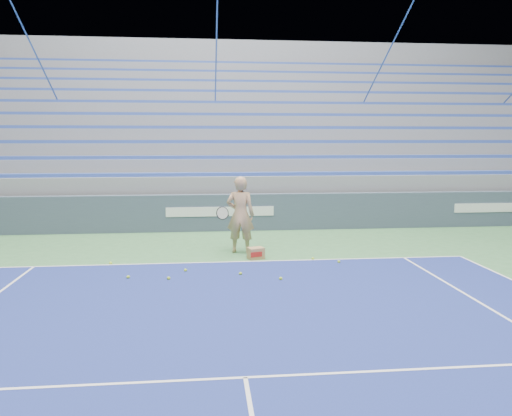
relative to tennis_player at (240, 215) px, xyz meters
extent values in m
cube|color=white|center=(-0.40, -0.97, -0.91)|extent=(10.97, 0.05, 0.00)
cube|color=white|center=(-0.40, -6.45, -0.91)|extent=(8.23, 0.05, 0.00)
cube|color=#3D4A5C|center=(-0.40, 3.03, -0.38)|extent=(30.00, 0.30, 1.10)
cube|color=white|center=(-0.40, 2.87, -0.33)|extent=(3.20, 0.02, 0.28)
cube|color=white|center=(8.60, 2.87, -0.33)|extent=(3.40, 0.02, 0.28)
cube|color=gray|center=(-0.40, 7.58, -0.38)|extent=(30.00, 8.50, 1.10)
cube|color=gray|center=(-0.40, 7.58, 0.42)|extent=(30.00, 8.50, 0.50)
cube|color=#304DAF|center=(-0.40, 3.71, 0.73)|extent=(29.60, 0.42, 0.11)
cube|color=gray|center=(-0.40, 8.01, 0.92)|extent=(30.00, 7.65, 0.50)
cube|color=#304DAF|center=(-0.40, 4.56, 1.23)|extent=(29.60, 0.42, 0.11)
cube|color=gray|center=(-0.40, 8.43, 1.42)|extent=(30.00, 6.80, 0.50)
cube|color=#304DAF|center=(-0.40, 5.41, 1.73)|extent=(29.60, 0.42, 0.11)
cube|color=gray|center=(-0.40, 8.86, 1.92)|extent=(30.00, 5.95, 0.50)
cube|color=#304DAF|center=(-0.40, 6.26, 2.23)|extent=(29.60, 0.42, 0.11)
cube|color=gray|center=(-0.40, 9.28, 2.42)|extent=(30.00, 5.10, 0.50)
cube|color=#304DAF|center=(-0.40, 7.11, 2.73)|extent=(29.60, 0.42, 0.11)
cube|color=gray|center=(-0.40, 9.71, 2.92)|extent=(30.00, 4.25, 0.50)
cube|color=#304DAF|center=(-0.40, 7.96, 3.23)|extent=(29.60, 0.42, 0.11)
cube|color=gray|center=(-0.40, 10.13, 3.42)|extent=(30.00, 3.40, 0.50)
cube|color=#304DAF|center=(-0.40, 8.81, 3.73)|extent=(29.60, 0.42, 0.11)
cube|color=gray|center=(-0.40, 10.56, 3.92)|extent=(30.00, 2.55, 0.50)
cube|color=#304DAF|center=(-0.40, 9.66, 4.23)|extent=(29.60, 0.42, 0.11)
cube|color=gray|center=(-0.40, 10.98, 4.42)|extent=(30.00, 1.70, 0.50)
cube|color=#304DAF|center=(-0.40, 10.51, 4.73)|extent=(29.60, 0.42, 0.11)
cube|color=gray|center=(-0.40, 11.41, 4.92)|extent=(30.00, 0.85, 0.50)
cube|color=#304DAF|center=(-0.40, 11.36, 5.23)|extent=(29.60, 0.42, 0.11)
cube|color=gray|center=(-0.40, 12.13, 2.72)|extent=(31.00, 0.40, 7.30)
cylinder|color=#2D559F|center=(-6.40, 7.58, 3.67)|extent=(0.05, 8.53, 5.04)
cylinder|color=#2D559F|center=(-0.40, 7.58, 3.67)|extent=(0.05, 8.53, 5.04)
cylinder|color=#2D559F|center=(5.60, 7.58, 3.67)|extent=(0.05, 8.53, 5.04)
imported|color=tan|center=(0.00, 0.00, 0.00)|extent=(0.75, 0.58, 1.85)
cylinder|color=black|center=(-0.35, -0.25, 0.02)|extent=(0.12, 0.27, 0.08)
cylinder|color=beige|center=(-0.45, -0.53, 0.12)|extent=(0.29, 0.16, 0.28)
torus|color=black|center=(-0.45, -0.53, 0.12)|extent=(0.31, 0.18, 0.30)
cube|color=#A27C4E|center=(0.31, -0.68, -0.80)|extent=(0.41, 0.36, 0.26)
cube|color=#B21E19|center=(0.31, -0.82, -0.80)|extent=(0.27, 0.10, 0.12)
sphere|color=#B2DE2D|center=(-0.14, -2.05, -0.89)|extent=(0.07, 0.07, 0.07)
sphere|color=#B2DE2D|center=(2.10, -1.29, -0.89)|extent=(0.07, 0.07, 0.07)
sphere|color=#B2DE2D|center=(0.61, -2.50, -0.89)|extent=(0.07, 0.07, 0.07)
sphere|color=#B2DE2D|center=(-1.26, -1.68, -0.89)|extent=(0.07, 0.07, 0.07)
sphere|color=#B2DE2D|center=(-2.36, -2.09, -0.89)|extent=(0.07, 0.07, 0.07)
sphere|color=#B2DE2D|center=(-1.56, -2.26, -0.89)|extent=(0.07, 0.07, 0.07)
sphere|color=#B2DE2D|center=(-2.91, -0.91, -0.89)|extent=(0.07, 0.07, 0.07)
sphere|color=#B2DE2D|center=(1.58, -0.94, -0.89)|extent=(0.07, 0.07, 0.07)
camera|label=1|loc=(-0.82, -11.82, 1.78)|focal=35.00mm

